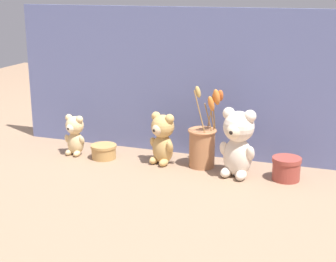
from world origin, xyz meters
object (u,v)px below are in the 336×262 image
object	(u,v)px
teddy_bear_small	(75,134)
flower_vase	(203,143)
teddy_bear_medium	(162,137)
decorative_tin_tall	(104,151)
decorative_tin_short	(286,169)
teddy_bear_large	(238,142)

from	to	relation	value
teddy_bear_small	flower_vase	xyz separation A→B (m)	(0.51, 0.03, 0.01)
teddy_bear_medium	decorative_tin_tall	bearing A→B (deg)	-176.34
flower_vase	decorative_tin_short	distance (m)	0.31
teddy_bear_large	decorative_tin_tall	xyz separation A→B (m)	(-0.52, 0.02, -0.10)
teddy_bear_large	flower_vase	bearing A→B (deg)	159.02
teddy_bear_large	teddy_bear_medium	bearing A→B (deg)	172.98
teddy_bear_medium	decorative_tin_tall	distance (m)	0.24
teddy_bear_large	decorative_tin_tall	size ratio (longest dim) A/B	2.44
teddy_bear_large	decorative_tin_short	bearing A→B (deg)	7.87
teddy_bear_medium	teddy_bear_small	xyz separation A→B (m)	(-0.36, -0.02, -0.02)
teddy_bear_small	flower_vase	distance (m)	0.51
decorative_tin_short	flower_vase	bearing A→B (deg)	174.32
teddy_bear_large	decorative_tin_tall	bearing A→B (deg)	177.72
decorative_tin_tall	decorative_tin_short	size ratio (longest dim) A/B	0.99
teddy_bear_small	decorative_tin_tall	bearing A→B (deg)	0.67
teddy_bear_medium	decorative_tin_tall	xyz separation A→B (m)	(-0.23, -0.01, -0.07)
teddy_bear_large	teddy_bear_small	distance (m)	0.65
teddy_bear_small	decorative_tin_short	size ratio (longest dim) A/B	1.60
flower_vase	teddy_bear_small	bearing A→B (deg)	-176.17
decorative_tin_short	teddy_bear_large	bearing A→B (deg)	-172.13
teddy_bear_large	decorative_tin_short	xyz separation A→B (m)	(0.17, 0.02, -0.09)
flower_vase	decorative_tin_short	size ratio (longest dim) A/B	3.14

